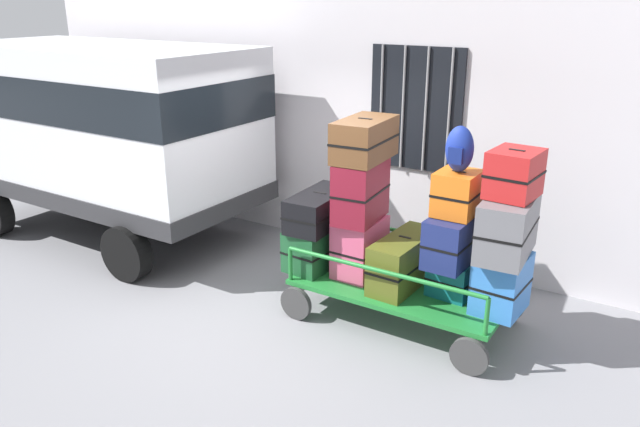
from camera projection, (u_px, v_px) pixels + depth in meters
ground_plane at (287, 311)px, 6.80m from camera, size 40.00×40.00×0.00m
building_wall at (385, 64)px, 7.72m from camera, size 12.00×0.37×5.00m
van at (104, 121)px, 8.54m from camera, size 4.44×2.15×2.69m
luggage_cart at (402, 290)px, 6.53m from camera, size 2.30×1.26×0.42m
cart_railing at (404, 257)px, 6.40m from camera, size 2.19×1.12×0.39m
suitcase_left_bottom at (320, 245)px, 6.94m from camera, size 0.50×0.91×0.47m
suitcase_left_middle at (320, 209)px, 6.79m from camera, size 0.49×0.96×0.39m
suitcase_midleft_bottom at (360, 247)px, 6.65m from camera, size 0.43×0.60×0.64m
suitcase_midleft_middle at (361, 191)px, 6.43m from camera, size 0.47×0.74×0.65m
suitcase_midleft_top at (365, 139)px, 6.29m from camera, size 0.50×0.86×0.43m
suitcase_center_bottom at (404, 261)px, 6.42m from camera, size 0.43×0.99×0.54m
suitcase_midright_bottom at (451, 278)px, 6.21m from camera, size 0.46×0.39×0.38m
suitcase_midright_middle at (452, 240)px, 6.02m from camera, size 0.41×0.69×0.50m
suitcase_midright_top at (457, 193)px, 5.89m from camera, size 0.39×0.46×0.44m
suitcase_right_bottom at (501, 283)px, 5.88m from camera, size 0.47×0.58×0.58m
suitcase_right_middle at (508, 227)px, 5.70m from camera, size 0.49×0.86×0.57m
suitcase_right_top at (514, 174)px, 5.56m from camera, size 0.46×0.54×0.44m
backpack at (459, 149)px, 5.72m from camera, size 0.27×0.22×0.44m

